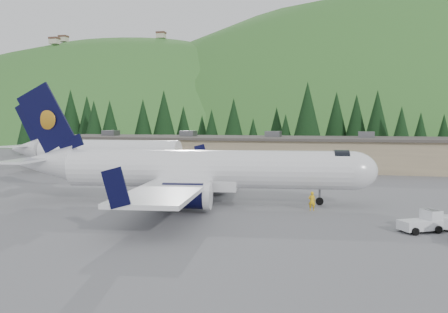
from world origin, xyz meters
TOP-DOWN VIEW (x-y plane):
  - ground at (0.00, 0.00)m, footprint 600.00×600.00m
  - airliner at (-1.01, -0.14)m, footprint 34.74×32.71m
  - second_airliner at (-24.92, 22.00)m, footprint 27.50×11.00m
  - baggage_tug_a at (18.12, -8.06)m, footprint 3.15×2.75m
  - terminal_building at (-5.01, 38.00)m, footprint 71.00×17.00m
  - ramp_worker at (9.90, -1.64)m, footprint 0.63×0.43m
  - tree_line at (-12.31, 59.97)m, footprint 112.12×17.54m
  - hills at (53.34, 207.38)m, footprint 614.00×330.00m

SIDE VIEW (x-z plane):
  - hills at x=53.34m, z-range -232.80..67.20m
  - ground at x=0.00m, z-range 0.00..0.00m
  - baggage_tug_a at x=18.12m, z-range -0.08..1.43m
  - ramp_worker at x=9.90m, z-range 0.00..1.67m
  - terminal_building at x=-5.01m, z-range -0.43..5.67m
  - airliner at x=-1.01m, z-range -2.69..8.83m
  - second_airliner at x=-24.92m, z-range -1.70..8.35m
  - tree_line at x=-12.31m, z-range 0.32..14.71m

